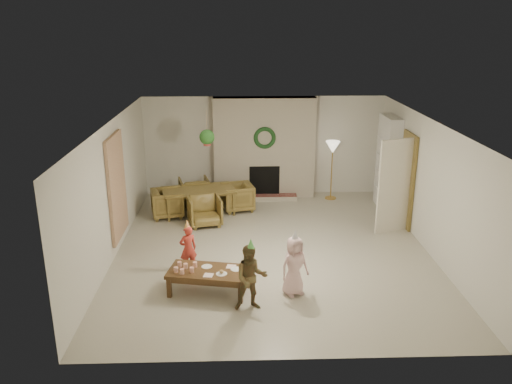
{
  "coord_description": "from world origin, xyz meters",
  "views": [
    {
      "loc": [
        -0.62,
        -9.3,
        4.26
      ],
      "look_at": [
        -0.3,
        0.4,
        1.05
      ],
      "focal_mm": 36.47,
      "sensor_mm": 36.0,
      "label": 1
    }
  ],
  "objects_px": {
    "dining_chair_far": "(194,191)",
    "child_pink": "(294,266)",
    "dining_chair_right": "(237,197)",
    "child_red": "(188,249)",
    "dining_table": "(199,202)",
    "child_plaid": "(251,278)",
    "coffee_table_top": "(208,272)",
    "dining_chair_near": "(205,211)",
    "dining_chair_left": "(168,203)"
  },
  "relations": [
    {
      "from": "dining_chair_left",
      "to": "dining_chair_right",
      "type": "relative_size",
      "value": 1.0
    },
    {
      "from": "dining_chair_right",
      "to": "coffee_table_top",
      "type": "distance_m",
      "value": 3.93
    },
    {
      "from": "coffee_table_top",
      "to": "child_pink",
      "type": "distance_m",
      "value": 1.41
    },
    {
      "from": "dining_chair_near",
      "to": "child_red",
      "type": "distance_m",
      "value": 2.22
    },
    {
      "from": "dining_chair_far",
      "to": "child_plaid",
      "type": "relative_size",
      "value": 0.67
    },
    {
      "from": "dining_table",
      "to": "dining_chair_right",
      "type": "xyz_separation_m",
      "value": [
        0.88,
        0.21,
        0.03
      ]
    },
    {
      "from": "dining_chair_near",
      "to": "child_pink",
      "type": "height_order",
      "value": "child_pink"
    },
    {
      "from": "dining_chair_near",
      "to": "child_pink",
      "type": "relative_size",
      "value": 0.7
    },
    {
      "from": "dining_chair_near",
      "to": "child_red",
      "type": "relative_size",
      "value": 0.82
    },
    {
      "from": "coffee_table_top",
      "to": "child_red",
      "type": "distance_m",
      "value": 0.87
    },
    {
      "from": "dining_chair_near",
      "to": "dining_chair_far",
      "type": "distance_m",
      "value": 1.45
    },
    {
      "from": "dining_table",
      "to": "child_plaid",
      "type": "distance_m",
      "value": 4.38
    },
    {
      "from": "dining_table",
      "to": "child_plaid",
      "type": "bearing_deg",
      "value": -89.06
    },
    {
      "from": "dining_table",
      "to": "child_plaid",
      "type": "height_order",
      "value": "child_plaid"
    },
    {
      "from": "dining_chair_near",
      "to": "dining_chair_right",
      "type": "height_order",
      "value": "same"
    },
    {
      "from": "child_red",
      "to": "dining_table",
      "type": "bearing_deg",
      "value": -111.72
    },
    {
      "from": "child_red",
      "to": "dining_chair_right",
      "type": "bearing_deg",
      "value": -127.48
    },
    {
      "from": "dining_chair_far",
      "to": "coffee_table_top",
      "type": "xyz_separation_m",
      "value": [
        0.58,
        -4.39,
        0.05
      ]
    },
    {
      "from": "dining_chair_far",
      "to": "child_plaid",
      "type": "height_order",
      "value": "child_plaid"
    },
    {
      "from": "dining_chair_far",
      "to": "dining_chair_left",
      "type": "xyz_separation_m",
      "value": [
        -0.53,
        -0.87,
        0.0
      ]
    },
    {
      "from": "child_plaid",
      "to": "coffee_table_top",
      "type": "bearing_deg",
      "value": 135.74
    },
    {
      "from": "dining_chair_near",
      "to": "dining_chair_right",
      "type": "distance_m",
      "value": 1.16
    },
    {
      "from": "dining_chair_near",
      "to": "child_red",
      "type": "height_order",
      "value": "child_red"
    },
    {
      "from": "dining_chair_left",
      "to": "child_plaid",
      "type": "bearing_deg",
      "value": -169.68
    },
    {
      "from": "dining_chair_left",
      "to": "coffee_table_top",
      "type": "distance_m",
      "value": 3.69
    },
    {
      "from": "child_pink",
      "to": "dining_chair_far",
      "type": "bearing_deg",
      "value": 87.07
    },
    {
      "from": "dining_chair_near",
      "to": "coffee_table_top",
      "type": "height_order",
      "value": "dining_chair_near"
    },
    {
      "from": "dining_chair_right",
      "to": "child_red",
      "type": "distance_m",
      "value": 3.24
    },
    {
      "from": "dining_chair_right",
      "to": "child_plaid",
      "type": "bearing_deg",
      "value": -10.79
    },
    {
      "from": "coffee_table_top",
      "to": "child_plaid",
      "type": "relative_size",
      "value": 1.22
    },
    {
      "from": "dining_table",
      "to": "dining_chair_left",
      "type": "relative_size",
      "value": 2.34
    },
    {
      "from": "dining_chair_left",
      "to": "child_red",
      "type": "distance_m",
      "value": 2.84
    },
    {
      "from": "dining_chair_far",
      "to": "dining_table",
      "type": "bearing_deg",
      "value": 90.0
    },
    {
      "from": "child_red",
      "to": "dining_chair_far",
      "type": "bearing_deg",
      "value": -109.09
    },
    {
      "from": "dining_chair_left",
      "to": "child_plaid",
      "type": "relative_size",
      "value": 0.67
    },
    {
      "from": "dining_chair_right",
      "to": "coffee_table_top",
      "type": "bearing_deg",
      "value": -20.46
    },
    {
      "from": "dining_table",
      "to": "dining_chair_far",
      "type": "distance_m",
      "value": 0.72
    },
    {
      "from": "child_red",
      "to": "child_plaid",
      "type": "distance_m",
      "value": 1.71
    },
    {
      "from": "coffee_table_top",
      "to": "child_pink",
      "type": "relative_size",
      "value": 1.29
    },
    {
      "from": "child_red",
      "to": "dining_chair_left",
      "type": "bearing_deg",
      "value": -97.33
    },
    {
      "from": "dining_table",
      "to": "dining_chair_right",
      "type": "distance_m",
      "value": 0.91
    },
    {
      "from": "dining_table",
      "to": "coffee_table_top",
      "type": "xyz_separation_m",
      "value": [
        0.41,
        -3.69,
        0.08
      ]
    },
    {
      "from": "child_pink",
      "to": "coffee_table_top",
      "type": "bearing_deg",
      "value": 149.25
    },
    {
      "from": "dining_chair_left",
      "to": "child_red",
      "type": "xyz_separation_m",
      "value": [
        0.72,
        -2.74,
        0.11
      ]
    },
    {
      "from": "dining_chair_far",
      "to": "child_pink",
      "type": "xyz_separation_m",
      "value": [
        1.97,
        -4.49,
        0.18
      ]
    },
    {
      "from": "dining_chair_left",
      "to": "dining_chair_right",
      "type": "height_order",
      "value": "same"
    },
    {
      "from": "dining_table",
      "to": "dining_chair_right",
      "type": "relative_size",
      "value": 2.34
    },
    {
      "from": "child_red",
      "to": "child_pink",
      "type": "bearing_deg",
      "value": 131.88
    },
    {
      "from": "dining_chair_far",
      "to": "dining_chair_left",
      "type": "bearing_deg",
      "value": 45.0
    },
    {
      "from": "dining_chair_left",
      "to": "child_red",
      "type": "bearing_deg",
      "value": -178.87
    }
  ]
}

